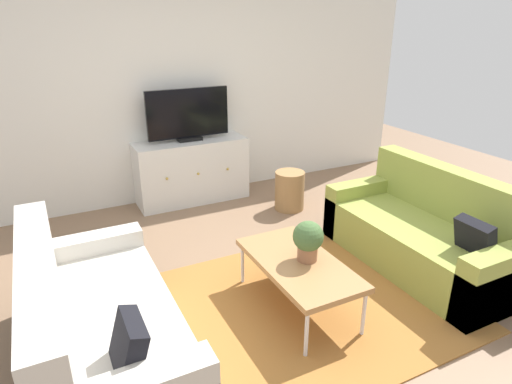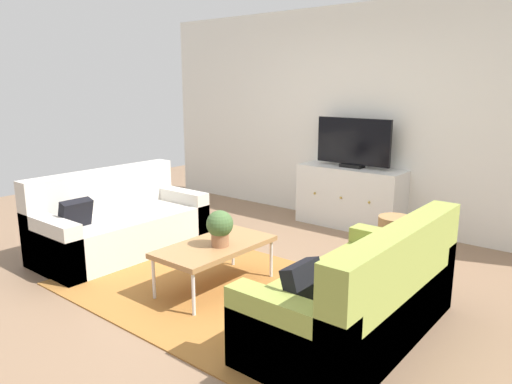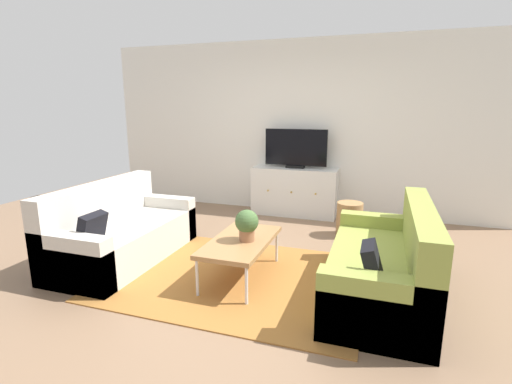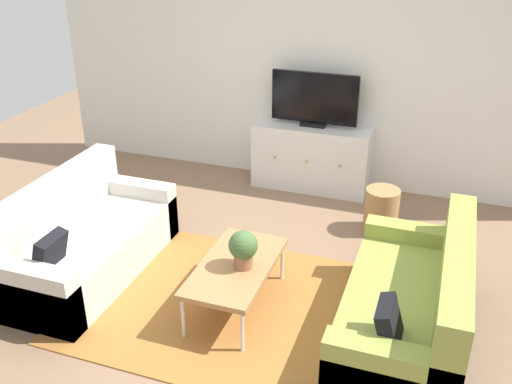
# 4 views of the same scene
# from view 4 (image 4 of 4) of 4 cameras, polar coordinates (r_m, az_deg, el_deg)

# --- Properties ---
(ground_plane) EXTENTS (10.00, 10.00, 0.00)m
(ground_plane) POSITION_cam_4_polar(r_m,az_deg,el_deg) (4.94, -1.85, -10.17)
(ground_plane) COLOR #84664C
(wall_back) EXTENTS (6.40, 0.12, 2.70)m
(wall_back) POSITION_cam_4_polar(r_m,az_deg,el_deg) (6.61, 6.13, 12.21)
(wall_back) COLOR silver
(wall_back) RESTS_ON ground_plane
(area_rug) EXTENTS (2.50, 1.90, 0.01)m
(area_rug) POSITION_cam_4_polar(r_m,az_deg,el_deg) (4.82, -2.50, -11.10)
(area_rug) COLOR #9E662D
(area_rug) RESTS_ON ground_plane
(couch_left_side) EXTENTS (0.84, 1.76, 0.86)m
(couch_left_side) POSITION_cam_4_polar(r_m,az_deg,el_deg) (5.32, -16.97, -4.86)
(couch_left_side) COLOR beige
(couch_left_side) RESTS_ON ground_plane
(couch_right_side) EXTENTS (0.84, 1.76, 0.86)m
(couch_right_side) POSITION_cam_4_polar(r_m,az_deg,el_deg) (4.46, 15.44, -11.26)
(couch_right_side) COLOR olive
(couch_right_side) RESTS_ON ground_plane
(coffee_table) EXTENTS (0.55, 1.06, 0.41)m
(coffee_table) POSITION_cam_4_polar(r_m,az_deg,el_deg) (4.60, -2.01, -7.48)
(coffee_table) COLOR #A37547
(coffee_table) RESTS_ON ground_plane
(potted_plant) EXTENTS (0.23, 0.23, 0.31)m
(potted_plant) POSITION_cam_4_polar(r_m,az_deg,el_deg) (4.46, -1.28, -5.53)
(potted_plant) COLOR #936042
(potted_plant) RESTS_ON coffee_table
(tv_console) EXTENTS (1.32, 0.47, 0.75)m
(tv_console) POSITION_cam_4_polar(r_m,az_deg,el_deg) (6.65, 5.51, 3.46)
(tv_console) COLOR silver
(tv_console) RESTS_ON ground_plane
(flat_screen_tv) EXTENTS (0.97, 0.16, 0.60)m
(flat_screen_tv) POSITION_cam_4_polar(r_m,az_deg,el_deg) (6.44, 5.81, 9.08)
(flat_screen_tv) COLOR black
(flat_screen_tv) RESTS_ON tv_console
(wicker_basket) EXTENTS (0.34, 0.34, 0.45)m
(wicker_basket) POSITION_cam_4_polar(r_m,az_deg,el_deg) (5.89, 12.28, -1.77)
(wicker_basket) COLOR #9E7547
(wicker_basket) RESTS_ON ground_plane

